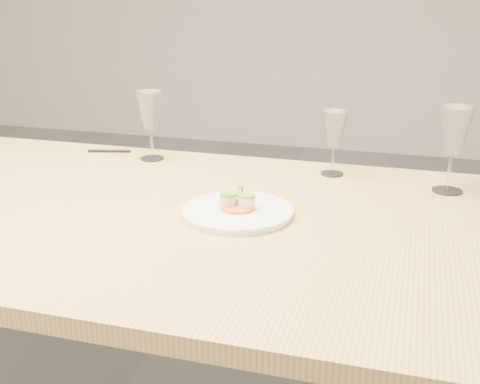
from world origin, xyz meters
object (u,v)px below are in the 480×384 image
(dinner_plate, at_px, (238,211))
(wine_glass_1, at_px, (150,112))
(ballpoint_pen, at_px, (109,151))
(wine_glass_2, at_px, (334,130))
(wine_glass_3, at_px, (454,133))
(dining_table, at_px, (61,222))

(dinner_plate, distance_m, wine_glass_1, 0.56)
(ballpoint_pen, xyz_separation_m, wine_glass_1, (0.16, -0.03, 0.14))
(dinner_plate, bearing_deg, wine_glass_2, 66.79)
(dinner_plate, height_order, ballpoint_pen, dinner_plate)
(wine_glass_2, height_order, wine_glass_3, wine_glass_3)
(dining_table, height_order, ballpoint_pen, ballpoint_pen)
(dining_table, height_order, wine_glass_2, wine_glass_2)
(ballpoint_pen, relative_size, wine_glass_3, 0.61)
(ballpoint_pen, height_order, wine_glass_3, wine_glass_3)
(dining_table, distance_m, wine_glass_3, 1.01)
(ballpoint_pen, height_order, wine_glass_2, wine_glass_2)
(dinner_plate, height_order, wine_glass_2, wine_glass_2)
(dinner_plate, bearing_deg, wine_glass_1, 135.40)
(dinner_plate, relative_size, ballpoint_pen, 1.92)
(dining_table, distance_m, dinner_plate, 0.47)
(dinner_plate, distance_m, wine_glass_2, 0.43)
(wine_glass_2, bearing_deg, dining_table, -148.34)
(wine_glass_2, xyz_separation_m, wine_glass_3, (0.30, -0.06, 0.03))
(ballpoint_pen, distance_m, wine_glass_1, 0.22)
(dinner_plate, bearing_deg, dining_table, -178.94)
(dining_table, relative_size, wine_glass_1, 11.62)
(ballpoint_pen, distance_m, wine_glass_2, 0.72)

